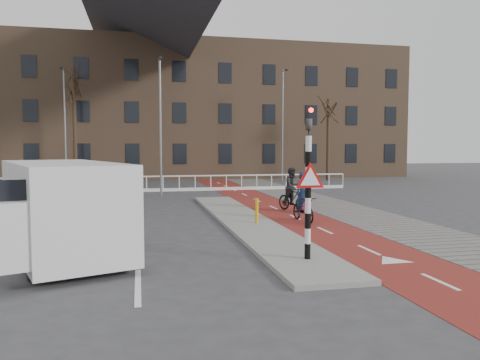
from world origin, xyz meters
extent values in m
plane|color=#38383A|center=(0.00, 0.00, 0.00)|extent=(120.00, 120.00, 0.00)
cube|color=maroon|center=(1.50, 10.00, 0.01)|extent=(2.50, 60.00, 0.01)
cube|color=slate|center=(4.30, 10.00, 0.01)|extent=(3.00, 60.00, 0.01)
cube|color=gray|center=(-0.70, 4.00, 0.06)|extent=(1.80, 16.00, 0.12)
cylinder|color=black|center=(-0.60, -2.00, 1.56)|extent=(0.14, 0.14, 2.88)
imported|color=black|center=(-0.60, -2.00, 3.40)|extent=(0.13, 0.16, 0.80)
cylinder|color=#FF0C05|center=(-0.60, -2.14, 3.58)|extent=(0.11, 0.02, 0.11)
cylinder|color=#CF9A0B|center=(-0.46, 3.40, 0.55)|extent=(0.12, 0.12, 0.85)
imported|color=black|center=(1.43, 3.90, 0.47)|extent=(0.73, 1.78, 0.91)
imported|color=#172744|center=(1.43, 3.90, 1.05)|extent=(0.61, 0.42, 1.59)
cube|color=#C41B65|center=(1.39, 3.35, 0.65)|extent=(0.26, 0.18, 0.31)
imported|color=black|center=(1.95, 6.67, 0.53)|extent=(1.15, 1.77, 1.04)
imported|color=black|center=(1.95, 6.67, 1.06)|extent=(0.97, 0.89, 1.62)
cube|color=silver|center=(-6.32, -0.02, 1.26)|extent=(3.91, 5.92, 2.20)
cube|color=green|center=(-7.43, -0.02, 1.16)|extent=(1.19, 3.32, 0.55)
cube|color=green|center=(-5.21, -0.02, 1.16)|extent=(1.19, 3.32, 0.55)
cube|color=black|center=(-6.32, -2.42, 1.66)|extent=(1.88, 0.71, 0.90)
cylinder|color=black|center=(-6.57, -2.09, 0.38)|extent=(0.52, 0.82, 0.77)
cylinder|color=black|center=(-4.81, -1.47, 0.38)|extent=(0.52, 0.82, 0.77)
cylinder|color=black|center=(-7.82, 1.43, 0.38)|extent=(0.52, 0.82, 0.77)
cylinder|color=black|center=(-6.06, 2.05, 0.38)|extent=(0.52, 0.82, 0.77)
cube|color=silver|center=(-5.00, 17.00, 0.95)|extent=(28.00, 0.08, 0.08)
cube|color=silver|center=(-5.00, 17.00, 0.10)|extent=(28.00, 0.10, 0.20)
cube|color=#7F6047|center=(-3.00, 32.00, 6.00)|extent=(46.00, 10.00, 12.00)
cylinder|color=#322316|center=(-9.11, 24.76, 4.30)|extent=(0.29, 0.29, 8.60)
cylinder|color=#322316|center=(10.91, 24.13, 3.35)|extent=(0.26, 0.26, 6.71)
cylinder|color=slate|center=(-3.25, 14.00, 3.79)|extent=(0.12, 0.12, 7.57)
cylinder|color=slate|center=(-9.46, 22.49, 4.11)|extent=(0.12, 0.12, 8.21)
cylinder|color=slate|center=(6.94, 24.06, 4.46)|extent=(0.12, 0.12, 8.92)
camera|label=1|loc=(-4.45, -12.25, 2.73)|focal=35.00mm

